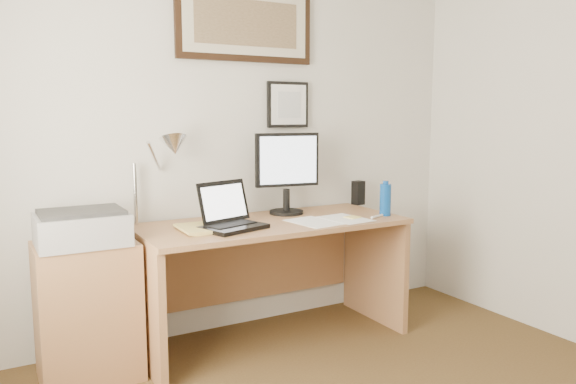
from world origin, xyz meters
TOP-DOWN VIEW (x-y plane):
  - wall_back at (0.00, 2.00)m, footprint 3.50×0.02m
  - side_cabinet at (-0.92, 1.68)m, footprint 0.50×0.40m
  - water_bottle at (0.87, 1.46)m, footprint 0.07×0.07m
  - bottle_cap at (0.87, 1.46)m, footprint 0.04×0.04m
  - speaker at (0.98, 1.89)m, footprint 0.08×0.08m
  - paper_sheet_a at (0.35, 1.49)m, footprint 0.27×0.35m
  - paper_sheet_b at (0.57, 1.47)m, footprint 0.25×0.34m
  - sticky_pad at (0.63, 1.48)m, footprint 0.09×0.09m
  - marker_pen at (0.78, 1.42)m, footprint 0.14×0.06m
  - book at (-0.43, 1.60)m, footprint 0.22×0.30m
  - desk at (0.15, 1.72)m, footprint 1.60×0.70m
  - laptop at (-0.15, 1.57)m, footprint 0.40×0.39m
  - lcd_monitor at (0.35, 1.81)m, footprint 0.42×0.22m
  - printer at (-0.93, 1.64)m, footprint 0.44×0.34m
  - desk_lamp at (-0.41, 1.81)m, footprint 0.29×0.27m
  - picture_large at (0.15, 1.97)m, footprint 0.92×0.04m
  - picture_small at (0.45, 1.97)m, footprint 0.30×0.03m

SIDE VIEW (x-z plane):
  - side_cabinet at x=-0.92m, z-range 0.00..0.73m
  - desk at x=0.15m, z-range 0.14..0.89m
  - paper_sheet_a at x=0.35m, z-range 0.75..0.75m
  - paper_sheet_b at x=0.57m, z-range 0.75..0.75m
  - sticky_pad at x=0.63m, z-range 0.75..0.76m
  - marker_pen at x=0.78m, z-range 0.75..0.77m
  - book at x=-0.43m, z-range 0.75..0.77m
  - laptop at x=-0.15m, z-range 0.68..0.94m
  - printer at x=-0.93m, z-range 0.73..0.91m
  - speaker at x=0.98m, z-range 0.75..0.92m
  - water_bottle at x=0.87m, z-range 0.75..0.95m
  - bottle_cap at x=0.87m, z-range 0.95..0.97m
  - lcd_monitor at x=0.35m, z-range 0.78..1.30m
  - desk_lamp at x=-0.41m, z-range 0.92..1.45m
  - wall_back at x=0.00m, z-range 0.00..2.50m
  - picture_small at x=0.45m, z-range 1.30..1.60m
  - picture_large at x=0.15m, z-range 1.72..2.19m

